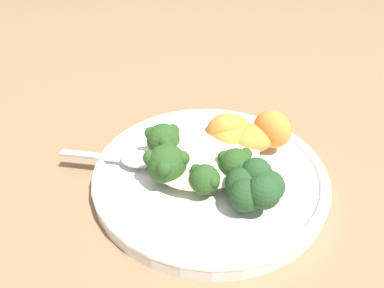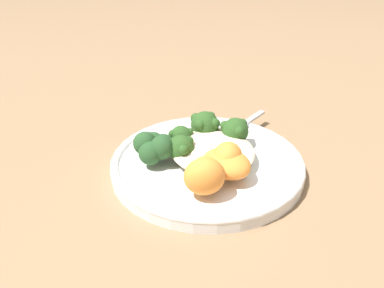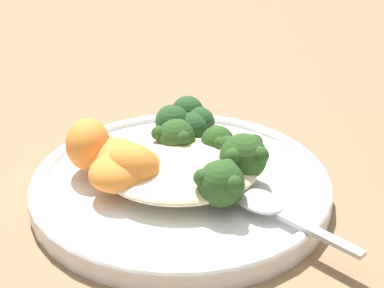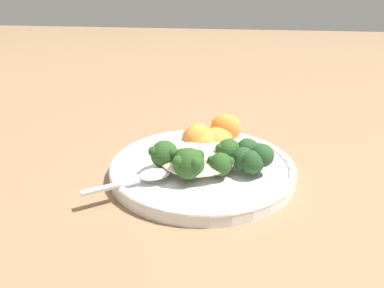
# 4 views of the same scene
# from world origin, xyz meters

# --- Properties ---
(ground_plane) EXTENTS (4.00, 4.00, 0.00)m
(ground_plane) POSITION_xyz_m (0.00, 0.00, 0.00)
(ground_plane) COLOR #846647
(plate) EXTENTS (0.27, 0.27, 0.02)m
(plate) POSITION_xyz_m (-0.00, -0.00, 0.01)
(plate) COLOR white
(plate) RESTS_ON ground_plane
(quinoa_mound) EXTENTS (0.14, 0.12, 0.02)m
(quinoa_mound) POSITION_xyz_m (0.00, -0.01, 0.03)
(quinoa_mound) COLOR beige
(quinoa_mound) RESTS_ON plate
(broccoli_stalk_0) EXTENTS (0.08, 0.09, 0.04)m
(broccoli_stalk_0) POSITION_xyz_m (0.02, -0.04, 0.04)
(broccoli_stalk_0) COLOR #9EBC66
(broccoli_stalk_0) RESTS_ON plate
(broccoli_stalk_1) EXTENTS (0.10, 0.04, 0.04)m
(broccoli_stalk_1) POSITION_xyz_m (0.04, -0.01, 0.04)
(broccoli_stalk_1) COLOR #9EBC66
(broccoli_stalk_1) RESTS_ON plate
(broccoli_stalk_2) EXTENTS (0.08, 0.06, 0.03)m
(broccoli_stalk_2) POSITION_xyz_m (0.03, 0.03, 0.04)
(broccoli_stalk_2) COLOR #9EBC66
(broccoli_stalk_2) RESTS_ON plate
(broccoli_stalk_3) EXTENTS (0.05, 0.08, 0.04)m
(broccoli_stalk_3) POSITION_xyz_m (-0.00, 0.03, 0.04)
(broccoli_stalk_3) COLOR #9EBC66
(broccoli_stalk_3) RESTS_ON plate
(sweet_potato_chunk_0) EXTENTS (0.05, 0.05, 0.05)m
(sweet_potato_chunk_0) POSITION_xyz_m (-0.08, 0.03, 0.05)
(sweet_potato_chunk_0) COLOR orange
(sweet_potato_chunk_0) RESTS_ON plate
(sweet_potato_chunk_1) EXTENTS (0.06, 0.06, 0.04)m
(sweet_potato_chunk_1) POSITION_xyz_m (-0.04, -0.01, 0.04)
(sweet_potato_chunk_1) COLOR orange
(sweet_potato_chunk_1) RESTS_ON plate
(sweet_potato_chunk_2) EXTENTS (0.09, 0.08, 0.03)m
(sweet_potato_chunk_2) POSITION_xyz_m (-0.05, -0.01, 0.04)
(sweet_potato_chunk_2) COLOR orange
(sweet_potato_chunk_2) RESTS_ON plate
(sweet_potato_chunk_3) EXTENTS (0.07, 0.06, 0.03)m
(sweet_potato_chunk_3) POSITION_xyz_m (-0.06, 0.02, 0.04)
(sweet_potato_chunk_3) COLOR orange
(sweet_potato_chunk_3) RESTS_ON plate
(kale_tuft) EXTENTS (0.06, 0.06, 0.04)m
(kale_tuft) POSITION_xyz_m (0.01, 0.07, 0.04)
(kale_tuft) COLOR #234723
(kale_tuft) RESTS_ON plate
(spoon) EXTENTS (0.09, 0.11, 0.01)m
(spoon) POSITION_xyz_m (0.07, -0.07, 0.03)
(spoon) COLOR #B7B7BC
(spoon) RESTS_ON plate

